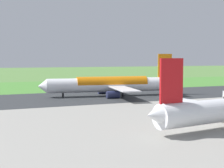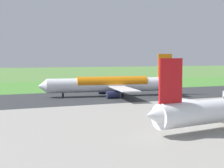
# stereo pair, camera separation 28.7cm
# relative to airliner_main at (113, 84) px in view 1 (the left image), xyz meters

# --- Properties ---
(ground_plane) EXTENTS (800.00, 800.00, 0.00)m
(ground_plane) POSITION_rel_airliner_main_xyz_m (-4.43, -0.06, -4.35)
(ground_plane) COLOR #547F3D
(runway_asphalt) EXTENTS (600.00, 38.70, 0.06)m
(runway_asphalt) POSITION_rel_airliner_main_xyz_m (-4.43, -0.06, -4.32)
(runway_asphalt) COLOR #2D3033
(runway_asphalt) RESTS_ON ground
(apron_concrete) EXTENTS (440.00, 110.00, 0.05)m
(apron_concrete) POSITION_rel_airliner_main_xyz_m (-4.43, 53.85, -4.33)
(apron_concrete) COLOR gray
(apron_concrete) RESTS_ON ground
(grass_verge_foreground) EXTENTS (600.00, 80.00, 0.04)m
(grass_verge_foreground) POSITION_rel_airliner_main_xyz_m (-4.43, -47.17, -4.33)
(grass_verge_foreground) COLOR #478534
(grass_verge_foreground) RESTS_ON ground
(airliner_main) EXTENTS (54.04, 44.40, 15.88)m
(airliner_main) POSITION_rel_airliner_main_xyz_m (0.00, 0.00, 0.00)
(airliner_main) COLOR white
(airliner_main) RESTS_ON ground
(no_stopping_sign) EXTENTS (0.60, 0.10, 2.88)m
(no_stopping_sign) POSITION_rel_airliner_main_xyz_m (1.58, -42.41, -2.65)
(no_stopping_sign) COLOR slate
(no_stopping_sign) RESTS_ON ground
(traffic_cone_orange) EXTENTS (0.40, 0.40, 0.55)m
(traffic_cone_orange) POSITION_rel_airliner_main_xyz_m (7.16, -51.00, -4.08)
(traffic_cone_orange) COLOR orange
(traffic_cone_orange) RESTS_ON ground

